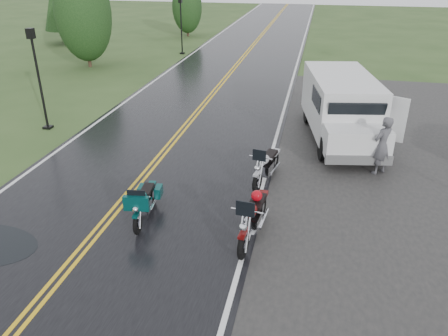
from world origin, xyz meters
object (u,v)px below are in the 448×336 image
motorcycle_red (243,234)px  lamp_post_far_left (181,26)px  person_at_van (382,146)px  motorcycle_silver (257,174)px  lamp_post_near_left (39,80)px  van_white (326,127)px  motorcycle_teal (137,215)px

motorcycle_red → lamp_post_far_left: lamp_post_far_left is taller
person_at_van → motorcycle_silver: bearing=-14.2°
lamp_post_near_left → lamp_post_far_left: 15.71m
motorcycle_silver → van_white: size_ratio=0.36×
motorcycle_red → lamp_post_near_left: lamp_post_near_left is taller
motorcycle_silver → lamp_post_far_left: lamp_post_far_left is taller
motorcycle_teal → lamp_post_far_left: lamp_post_far_left is taller
motorcycle_silver → person_at_van: bearing=42.1°
motorcycle_red → motorcycle_silver: (-0.13, 3.16, -0.05)m
person_at_van → lamp_post_near_left: (-12.83, 1.49, 1.05)m
motorcycle_red → motorcycle_silver: bearing=98.1°
motorcycle_red → motorcycle_silver: 3.17m
van_white → person_at_van: size_ratio=3.24×
motorcycle_red → van_white: van_white is taller
motorcycle_teal → motorcycle_silver: motorcycle_silver is taller
van_white → person_at_van: (1.77, -0.66, -0.26)m
motorcycle_teal → lamp_post_near_left: lamp_post_near_left is taller
motorcycle_teal → lamp_post_far_left: bearing=97.1°
motorcycle_red → lamp_post_far_left: bearing=116.1°
motorcycle_red → van_white: size_ratio=0.39×
person_at_van → lamp_post_far_left: lamp_post_far_left is taller
motorcycle_red → van_white: bearing=79.4°
motorcycle_silver → lamp_post_far_left: (-8.22, 19.35, 1.28)m
motorcycle_red → lamp_post_near_left: (-9.31, 6.82, 1.30)m
lamp_post_far_left → motorcycle_teal: bearing=-75.8°
motorcycle_red → motorcycle_silver: motorcycle_red is taller
motorcycle_red → person_at_van: 6.40m
lamp_post_near_left → motorcycle_teal: bearing=-44.3°
van_white → lamp_post_near_left: bearing=165.6°
motorcycle_teal → person_at_van: person_at_van is taller
lamp_post_near_left → person_at_van: bearing=-6.6°
motorcycle_red → lamp_post_near_left: size_ratio=0.60×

